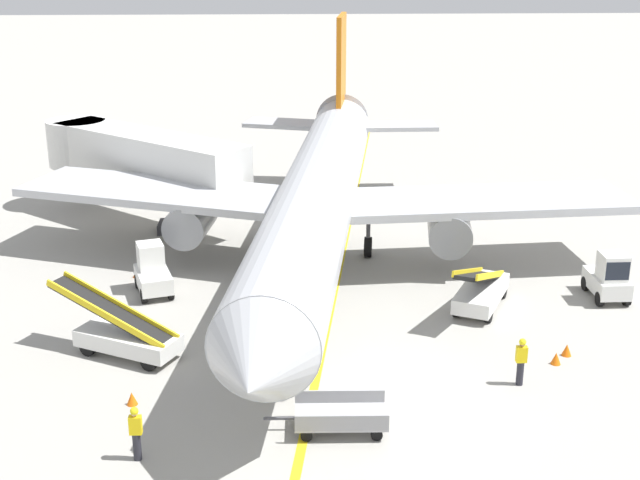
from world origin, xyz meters
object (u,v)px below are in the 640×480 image
at_px(baggage_cart_loaded, 340,416).
at_px(safety_cone_wingtip_right, 567,350).
at_px(ground_crew_wing_walker, 521,360).
at_px(safety_cone_nose_left, 556,358).
at_px(jet_bridge, 131,155).
at_px(airliner, 318,194).
at_px(belt_loader_aft_hold, 481,290).
at_px(ground_crew_marshaller, 136,432).
at_px(baggage_tug_near_wing, 152,272).
at_px(safety_cone_wingtip_left, 137,273).
at_px(safety_cone_nose_right, 132,398).
at_px(baggage_tug_by_cargo_door, 609,278).
at_px(belt_loader_forward_hold, 125,335).

height_order(baggage_cart_loaded, safety_cone_wingtip_right, baggage_cart_loaded).
xyz_separation_m(ground_crew_wing_walker, safety_cone_nose_left, (1.67, 1.41, -0.69)).
bearing_deg(jet_bridge, safety_cone_wingtip_right, -42.61).
height_order(airliner, belt_loader_aft_hold, airliner).
relative_size(belt_loader_aft_hold, safety_cone_nose_left, 11.48).
xyz_separation_m(belt_loader_aft_hold, ground_crew_marshaller, (-12.19, -10.29, 0.13)).
relative_size(baggage_tug_near_wing, ground_crew_marshaller, 1.57).
bearing_deg(safety_cone_wingtip_left, ground_crew_marshaller, -81.00).
distance_m(ground_crew_wing_walker, safety_cone_nose_left, 2.29).
xyz_separation_m(belt_loader_aft_hold, safety_cone_wingtip_right, (2.21, -4.33, -0.56)).
xyz_separation_m(belt_loader_aft_hold, safety_cone_nose_right, (-12.86, -7.16, -0.56)).
bearing_deg(airliner, ground_crew_marshaller, -110.84).
xyz_separation_m(baggage_cart_loaded, safety_cone_nose_left, (7.88, 4.00, -0.25)).
bearing_deg(safety_cone_nose_right, safety_cone_nose_left, 8.64).
bearing_deg(ground_crew_wing_walker, ground_crew_marshaller, -162.13).
xyz_separation_m(baggage_tug_by_cargo_door, safety_cone_nose_right, (-18.34, -7.87, -0.71)).
distance_m(baggage_tug_near_wing, belt_loader_aft_hold, 13.66).
relative_size(jet_bridge, ground_crew_marshaller, 6.73).
distance_m(jet_bridge, safety_cone_wingtip_left, 9.06).
bearing_deg(jet_bridge, belt_loader_forward_hold, -82.08).
relative_size(airliner, baggage_tug_by_cargo_door, 14.63).
xyz_separation_m(baggage_tug_by_cargo_door, ground_crew_wing_walker, (-5.53, -7.08, -0.02)).
distance_m(baggage_tug_by_cargo_door, ground_crew_marshaller, 20.82).
height_order(baggage_tug_by_cargo_door, ground_crew_marshaller, baggage_tug_by_cargo_door).
height_order(baggage_cart_loaded, safety_cone_nose_right, baggage_cart_loaded).
bearing_deg(safety_cone_nose_left, belt_loader_aft_hold, 108.13).
bearing_deg(ground_crew_marshaller, jet_bridge, 99.21).
height_order(safety_cone_nose_left, safety_cone_wingtip_right, same).
xyz_separation_m(jet_bridge, ground_crew_wing_walker, (15.81, -18.66, -2.63)).
xyz_separation_m(airliner, safety_cone_nose_left, (7.99, -9.99, -3.20)).
bearing_deg(baggage_tug_near_wing, safety_cone_nose_right, -86.24).
bearing_deg(safety_cone_nose_left, safety_cone_wingtip_left, 150.94).
distance_m(airliner, baggage_tug_near_wing, 8.04).
xyz_separation_m(baggage_tug_near_wing, baggage_cart_loaded, (7.22, -11.18, -0.46)).
relative_size(baggage_cart_loaded, safety_cone_nose_right, 8.58).
relative_size(belt_loader_aft_hold, ground_crew_wing_walker, 2.97).
distance_m(airliner, belt_loader_aft_hold, 8.53).
distance_m(airliner, ground_crew_wing_walker, 13.27).
distance_m(belt_loader_forward_hold, ground_crew_wing_walker, 13.88).
distance_m(safety_cone_nose_right, safety_cone_wingtip_right, 15.33).
height_order(belt_loader_aft_hold, safety_cone_wingtip_right, belt_loader_aft_hold).
distance_m(airliner, ground_crew_marshaller, 16.58).
bearing_deg(safety_cone_wingtip_right, safety_cone_nose_left, -132.56).
bearing_deg(baggage_tug_near_wing, belt_loader_aft_hold, -9.38).
height_order(ground_crew_marshaller, safety_cone_wingtip_right, ground_crew_marshaller).
relative_size(airliner, safety_cone_wingtip_left, 80.23).
bearing_deg(safety_cone_wingtip_right, ground_crew_marshaller, -157.52).
distance_m(baggage_cart_loaded, ground_crew_wing_walker, 6.74).
xyz_separation_m(baggage_tug_near_wing, ground_crew_marshaller, (1.28, -12.51, -0.02)).
distance_m(jet_bridge, safety_cone_nose_left, 24.78).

